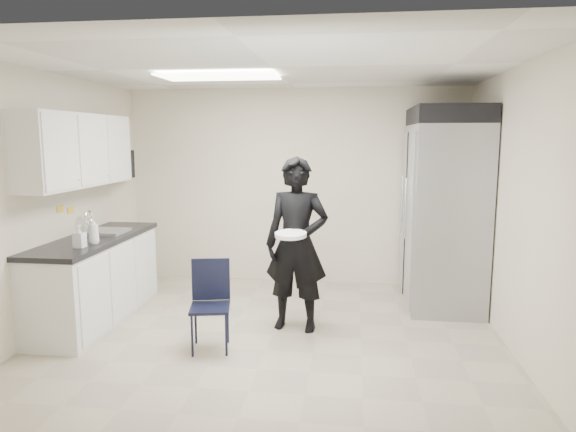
# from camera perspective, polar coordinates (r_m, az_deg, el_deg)

# --- Properties ---
(floor) EXTENTS (4.50, 4.50, 0.00)m
(floor) POSITION_cam_1_polar(r_m,az_deg,el_deg) (5.28, -1.76, -13.03)
(floor) COLOR tan
(floor) RESTS_ON ground
(ceiling) EXTENTS (4.50, 4.50, 0.00)m
(ceiling) POSITION_cam_1_polar(r_m,az_deg,el_deg) (4.94, -1.90, 16.21)
(ceiling) COLOR silver
(ceiling) RESTS_ON back_wall
(back_wall) EXTENTS (4.50, 0.00, 4.50)m
(back_wall) POSITION_cam_1_polar(r_m,az_deg,el_deg) (6.91, 0.78, 3.28)
(back_wall) COLOR beige
(back_wall) RESTS_ON floor
(left_wall) EXTENTS (0.00, 4.00, 4.00)m
(left_wall) POSITION_cam_1_polar(r_m,az_deg,el_deg) (5.74, -24.59, 1.38)
(left_wall) COLOR beige
(left_wall) RESTS_ON floor
(right_wall) EXTENTS (0.00, 4.00, 4.00)m
(right_wall) POSITION_cam_1_polar(r_m,az_deg,el_deg) (5.10, 23.99, 0.58)
(right_wall) COLOR beige
(right_wall) RESTS_ON floor
(ceiling_panel) EXTENTS (1.20, 0.60, 0.02)m
(ceiling_panel) POSITION_cam_1_polar(r_m,az_deg,el_deg) (5.45, -7.67, 15.12)
(ceiling_panel) COLOR white
(ceiling_panel) RESTS_ON ceiling
(lower_counter) EXTENTS (0.60, 1.90, 0.86)m
(lower_counter) POSITION_cam_1_polar(r_m,az_deg,el_deg) (5.93, -20.55, -6.76)
(lower_counter) COLOR silver
(lower_counter) RESTS_ON floor
(countertop) EXTENTS (0.64, 1.95, 0.05)m
(countertop) POSITION_cam_1_polar(r_m,az_deg,el_deg) (5.83, -20.79, -2.44)
(countertop) COLOR black
(countertop) RESTS_ON lower_counter
(sink) EXTENTS (0.42, 0.40, 0.14)m
(sink) POSITION_cam_1_polar(r_m,az_deg,el_deg) (6.04, -19.51, -2.14)
(sink) COLOR gray
(sink) RESTS_ON countertop
(faucet) EXTENTS (0.02, 0.02, 0.24)m
(faucet) POSITION_cam_1_polar(r_m,az_deg,el_deg) (6.11, -21.26, -0.69)
(faucet) COLOR silver
(faucet) RESTS_ON countertop
(upper_cabinets) EXTENTS (0.35, 1.80, 0.75)m
(upper_cabinets) POSITION_cam_1_polar(r_m,az_deg,el_deg) (5.79, -22.40, 6.78)
(upper_cabinets) COLOR silver
(upper_cabinets) RESTS_ON left_wall
(towel_dispenser) EXTENTS (0.22, 0.30, 0.35)m
(towel_dispenser) POSITION_cam_1_polar(r_m,az_deg,el_deg) (6.85, -18.03, 5.49)
(towel_dispenser) COLOR black
(towel_dispenser) RESTS_ON left_wall
(notice_sticker_left) EXTENTS (0.00, 0.12, 0.07)m
(notice_sticker_left) POSITION_cam_1_polar(r_m,az_deg,el_deg) (5.83, -23.98, 0.72)
(notice_sticker_left) COLOR yellow
(notice_sticker_left) RESTS_ON left_wall
(notice_sticker_right) EXTENTS (0.00, 0.12, 0.07)m
(notice_sticker_right) POSITION_cam_1_polar(r_m,az_deg,el_deg) (6.01, -22.97, 0.61)
(notice_sticker_right) COLOR yellow
(notice_sticker_right) RESTS_ON left_wall
(commercial_fridge) EXTENTS (0.80, 1.35, 2.10)m
(commercial_fridge) POSITION_cam_1_polar(r_m,az_deg,el_deg) (6.27, 16.86, 0.04)
(commercial_fridge) COLOR gray
(commercial_fridge) RESTS_ON floor
(fridge_compressor) EXTENTS (0.80, 1.35, 0.20)m
(fridge_compressor) POSITION_cam_1_polar(r_m,az_deg,el_deg) (6.21, 17.33, 10.59)
(fridge_compressor) COLOR black
(fridge_compressor) RESTS_ON commercial_fridge
(folding_chair) EXTENTS (0.42, 0.42, 0.81)m
(folding_chair) POSITION_cam_1_polar(r_m,az_deg,el_deg) (4.85, -8.66, -10.05)
(folding_chair) COLOR black
(folding_chair) RESTS_ON floor
(man_tuxedo) EXTENTS (0.70, 0.51, 1.77)m
(man_tuxedo) POSITION_cam_1_polar(r_m,az_deg,el_deg) (5.20, 0.97, -3.17)
(man_tuxedo) COLOR black
(man_tuxedo) RESTS_ON floor
(bucket_lid) EXTENTS (0.34, 0.34, 0.04)m
(bucket_lid) POSITION_cam_1_polar(r_m,az_deg,el_deg) (4.93, 0.30, -2.08)
(bucket_lid) COLOR silver
(bucket_lid) RESTS_ON man_tuxedo
(soap_bottle_a) EXTENTS (0.14, 0.14, 0.27)m
(soap_bottle_a) POSITION_cam_1_polar(r_m,az_deg,el_deg) (5.44, -20.81, -1.49)
(soap_bottle_a) COLOR silver
(soap_bottle_a) RESTS_ON countertop
(soap_bottle_b) EXTENTS (0.10, 0.10, 0.22)m
(soap_bottle_b) POSITION_cam_1_polar(r_m,az_deg,el_deg) (5.30, -22.17, -2.12)
(soap_bottle_b) COLOR #A8A9B4
(soap_bottle_b) RESTS_ON countertop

